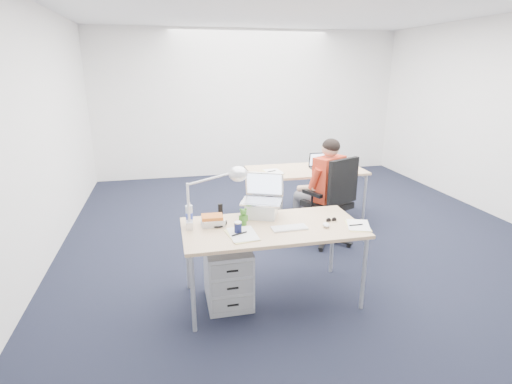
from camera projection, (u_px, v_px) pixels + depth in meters
floor at (308, 242)px, 5.01m from camera, size 7.00×7.00×0.00m
room at (314, 102)px, 4.50m from camera, size 6.02×7.02×2.80m
desk_near at (272, 231)px, 3.59m from camera, size 1.60×0.80×0.73m
desk_far at (306, 172)px, 5.59m from camera, size 1.60×0.80×0.73m
office_chair at (328, 218)px, 4.92m from camera, size 0.91×0.91×1.10m
seated_person at (319, 189)px, 4.96m from camera, size 0.64×0.76×1.29m
drawer_pedestal_near at (228, 275)px, 3.66m from camera, size 0.40×0.50×0.55m
drawer_pedestal_far at (264, 203)px, 5.58m from camera, size 0.40×0.50×0.55m
silver_laptop at (262, 197)px, 3.76m from camera, size 0.46×0.42×0.40m
wireless_keyboard at (289, 228)px, 3.52m from camera, size 0.32×0.14×0.02m
computer_mouse at (326, 225)px, 3.56m from camera, size 0.08×0.11×0.03m
headphones at (218, 224)px, 3.59m from camera, size 0.23×0.20×0.03m
can_koozie at (238, 228)px, 3.41m from camera, size 0.08×0.08×0.11m
water_bottle at (189, 214)px, 3.59m from camera, size 0.07×0.07×0.21m
bear_figurine at (243, 217)px, 3.58m from camera, size 0.09×0.07×0.16m
book_stack at (213, 220)px, 3.59m from camera, size 0.22×0.18×0.09m
cordless_phone at (220, 211)px, 3.73m from camera, size 0.04×0.03×0.15m
papers_left at (242, 235)px, 3.38m from camera, size 0.25×0.34×0.01m
papers_right at (358, 226)px, 3.58m from camera, size 0.26×0.32×0.01m
sunglasses at (331, 220)px, 3.69m from camera, size 0.11×0.05×0.02m
desk_lamp at (208, 197)px, 3.48m from camera, size 0.53×0.35×0.57m
dark_laptop at (322, 161)px, 5.57m from camera, size 0.32×0.31×0.23m
far_cup at (315, 163)px, 5.73m from camera, size 0.08×0.08×0.10m
far_papers at (273, 172)px, 5.42m from camera, size 0.25×0.32×0.01m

